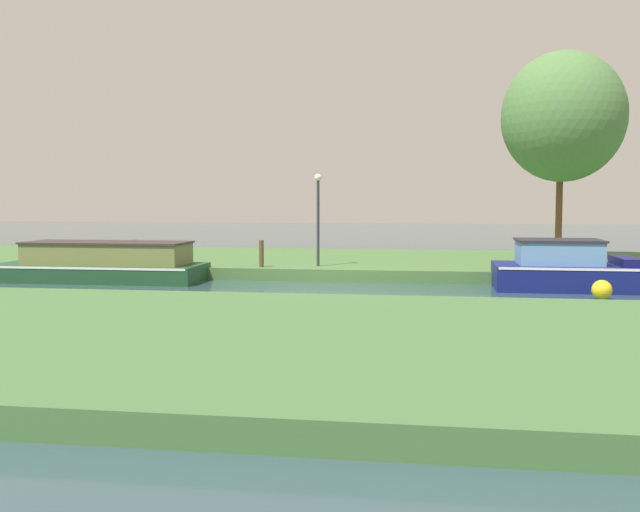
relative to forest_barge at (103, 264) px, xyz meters
name	(u,v)px	position (x,y,z in m)	size (l,w,h in m)	color
ground_plane	(326,290)	(7.53, -1.20, -0.56)	(120.00, 120.00, 0.00)	#2F484E
riverbank_far	(352,263)	(7.53, 5.80, -0.36)	(72.00, 10.00, 0.40)	#456C37
riverbank_near	(250,341)	(7.53, -10.20, -0.36)	(72.00, 10.00, 0.40)	#426B3A
forest_barge	(103,264)	(0.00, 0.00, 0.00)	(6.81, 2.38, 1.29)	#1C4427
navy_narrowboat	(563,269)	(14.46, 0.00, 0.05)	(4.02, 2.33, 1.48)	navy
willow_tree_left	(563,117)	(15.37, 6.26, 5.16)	(4.55, 4.58, 7.75)	brown
lamp_post	(318,209)	(6.79, 2.02, 1.78)	(0.24, 0.24, 3.11)	#333338
mooring_post_near	(135,252)	(0.54, 1.40, 0.28)	(0.18, 0.18, 0.87)	brown
mooring_post_far	(261,254)	(4.97, 1.40, 0.29)	(0.16, 0.16, 0.89)	brown
channel_buoy	(602,290)	(15.07, -2.25, -0.29)	(0.53, 0.53, 0.53)	yellow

